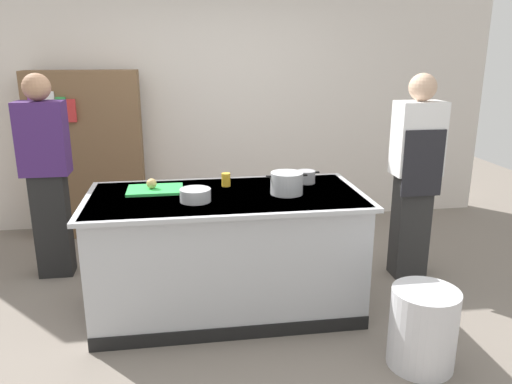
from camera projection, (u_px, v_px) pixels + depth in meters
ground_plane at (228, 307)px, 3.81m from camera, size 10.00×10.00×0.00m
back_wall at (207, 87)px, 5.39m from camera, size 6.40×0.12×3.00m
counter_island at (227, 251)px, 3.68m from camera, size 1.98×0.98×0.90m
cutting_board at (155, 190)px, 3.64m from camera, size 0.40×0.28×0.02m
onion at (152, 184)px, 3.63m from camera, size 0.07×0.07×0.07m
stock_pot at (287, 183)px, 3.56m from camera, size 0.30×0.23×0.16m
sauce_pan at (306, 177)px, 3.85m from camera, size 0.21×0.14×0.10m
mixing_bowl at (195, 195)px, 3.39m from camera, size 0.21×0.21×0.09m
juice_cup at (226, 180)px, 3.76m from camera, size 0.07×0.07×0.10m
trash_bin at (423, 328)px, 3.05m from camera, size 0.41×0.41×0.51m
person_chef at (415, 173)px, 4.12m from camera, size 0.38×0.25×1.72m
person_guest at (47, 173)px, 4.13m from camera, size 0.38×0.24×1.72m
bookshelf at (88, 155)px, 5.10m from camera, size 1.10×0.31×1.70m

